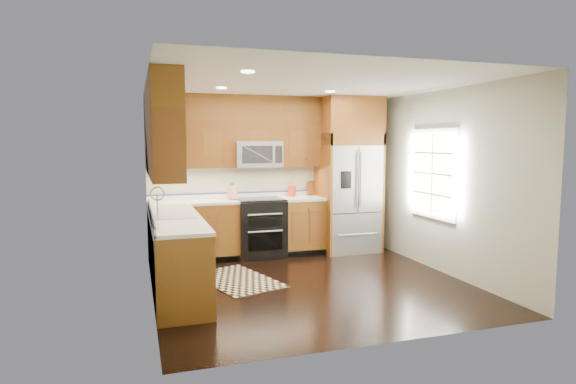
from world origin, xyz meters
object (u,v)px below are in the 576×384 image
object	(u,v)px
refrigerator	(349,175)
knife_block	(232,193)
range	(260,228)
utensil_crock	(292,189)
rug	(237,280)

from	to	relation	value
refrigerator	knife_block	bearing A→B (deg)	176.72
range	refrigerator	distance (m)	1.76
knife_block	utensil_crock	distance (m)	1.06
rug	knife_block	bearing A→B (deg)	63.72
range	rug	bearing A→B (deg)	-117.39
range	knife_block	size ratio (longest dim) A/B	3.44
refrigerator	utensil_crock	size ratio (longest dim) A/B	6.93
refrigerator	rug	size ratio (longest dim) A/B	1.93
utensil_crock	range	bearing A→B (deg)	-162.05
range	rug	world-z (taller)	range
range	knife_block	distance (m)	0.73
range	utensil_crock	world-z (taller)	utensil_crock
refrigerator	knife_block	world-z (taller)	refrigerator
range	refrigerator	bearing A→B (deg)	-1.40
refrigerator	rug	xyz separation A→B (m)	(-2.19, -1.19, -1.30)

